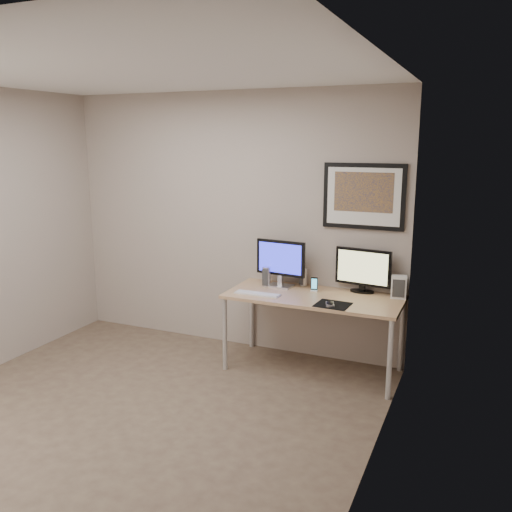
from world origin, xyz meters
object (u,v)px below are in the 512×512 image
Objects in this scene: desk at (314,302)px; speaker_left at (266,277)px; monitor_large at (281,261)px; speaker_right at (304,277)px; monitor_tv at (363,269)px; framed_art at (364,196)px; phone_dock at (314,284)px; fan_unit at (399,287)px; keyboard at (257,294)px.

speaker_left is at bearing 167.22° from desk.
speaker_right is (0.19, 0.14, -0.17)m from monitor_large.
monitor_tv is 0.92m from speaker_left.
framed_art is at bearing 27.75° from speaker_right.
monitor_large is at bearing 12.27° from speaker_left.
monitor_tv is at bearing 8.95° from phone_dock.
speaker_right is at bearing 168.11° from fan_unit.
desk is 0.55m from speaker_left.
framed_art is 0.97m from speaker_right.
phone_dock is 0.67× the size of fan_unit.
monitor_large reaches higher than speaker_right.
speaker_right is (-0.55, -0.04, -0.81)m from framed_art.
speaker_right is 0.40× the size of keyboard.
fan_unit is at bearing 0.88° from speaker_left.
speaker_left is at bearing -127.63° from speaker_right.
desk is 0.53m from monitor_large.
phone_dock reaches higher than desk.
speaker_right is at bearing 123.63° from phone_dock.
framed_art is at bearing 19.46° from monitor_large.
speaker_left reaches higher than phone_dock.
framed_art is 1.74× the size of keyboard.
fan_unit reaches higher than speaker_left.
speaker_right is 1.24× the size of phone_dock.
monitor_tv reaches higher than speaker_left.
speaker_left is 1.14× the size of speaker_right.
monitor_tv is 0.59m from speaker_right.
desk is 2.13× the size of framed_art.
monitor_tv is 3.82× the size of phone_dock.
fan_unit is (0.37, -0.11, -0.79)m from framed_art.
speaker_right is 0.23m from phone_dock.
monitor_tv is at bearing -58.64° from framed_art.
fan_unit is (0.72, 0.22, 0.17)m from desk.
monitor_tv is at bearing 15.03° from monitor_large.
speaker_left is at bearing 170.91° from phone_dock.
monitor_tv is at bearing 22.18° from speaker_right.
keyboard is (-0.29, -0.47, -0.08)m from speaker_right.
fan_unit is at bearing 17.27° from desk.
desk is 0.19m from phone_dock.
monitor_large reaches higher than keyboard.
fan_unit is (0.92, -0.07, 0.02)m from speaker_right.
monitor_large is 0.95× the size of monitor_tv.
monitor_large is (-0.39, 0.16, 0.32)m from desk.
framed_art is 1.42× the size of monitor_tv.
speaker_left is (-0.52, 0.12, 0.16)m from desk.
speaker_left is (-0.90, -0.16, -0.12)m from monitor_tv.
framed_art is 0.93m from phone_dock.
keyboard is (-0.45, -0.31, -0.06)m from phone_dock.
phone_dock is (0.48, 0.01, -0.03)m from speaker_left.
monitor_large reaches higher than fan_unit.
speaker_right is 0.56m from keyboard.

